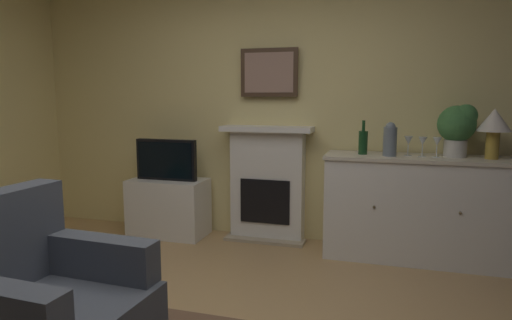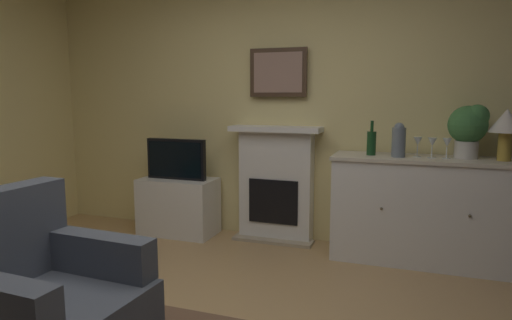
{
  "view_description": "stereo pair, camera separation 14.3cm",
  "coord_description": "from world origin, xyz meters",
  "px_view_note": "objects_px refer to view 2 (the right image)",
  "views": [
    {
      "loc": [
        0.96,
        -2.01,
        1.39
      ],
      "look_at": [
        0.19,
        0.56,
        1.0
      ],
      "focal_mm": 31.55,
      "sensor_mm": 36.0,
      "label": 1
    },
    {
      "loc": [
        1.1,
        -1.97,
        1.39
      ],
      "look_at": [
        0.19,
        0.56,
        1.0
      ],
      "focal_mm": 31.55,
      "sensor_mm": 36.0,
      "label": 2
    }
  ],
  "objects_px": {
    "vase_decorative": "(399,140)",
    "wine_glass_center": "(432,143)",
    "wine_glass_right": "(447,143)",
    "tv_cabinet": "(179,206)",
    "sideboard_cabinet": "(424,210)",
    "armchair": "(40,301)",
    "framed_picture": "(278,73)",
    "fireplace_unit": "(276,184)",
    "table_lamp": "(506,125)",
    "potted_plant_small": "(469,126)",
    "wine_glass_left": "(418,142)",
    "tv_set": "(176,159)",
    "wine_bottle": "(371,142)"
  },
  "relations": [
    {
      "from": "potted_plant_small",
      "to": "armchair",
      "type": "height_order",
      "value": "potted_plant_small"
    },
    {
      "from": "sideboard_cabinet",
      "to": "tv_set",
      "type": "relative_size",
      "value": 2.41
    },
    {
      "from": "fireplace_unit",
      "to": "framed_picture",
      "type": "bearing_deg",
      "value": 90.0
    },
    {
      "from": "wine_glass_center",
      "to": "armchair",
      "type": "height_order",
      "value": "wine_glass_center"
    },
    {
      "from": "wine_bottle",
      "to": "wine_glass_left",
      "type": "relative_size",
      "value": 1.76
    },
    {
      "from": "vase_decorative",
      "to": "wine_glass_center",
      "type": "bearing_deg",
      "value": 6.48
    },
    {
      "from": "armchair",
      "to": "vase_decorative",
      "type": "bearing_deg",
      "value": 54.58
    },
    {
      "from": "fireplace_unit",
      "to": "sideboard_cabinet",
      "type": "height_order",
      "value": "fireplace_unit"
    },
    {
      "from": "sideboard_cabinet",
      "to": "vase_decorative",
      "type": "relative_size",
      "value": 5.32
    },
    {
      "from": "wine_bottle",
      "to": "potted_plant_small",
      "type": "height_order",
      "value": "potted_plant_small"
    },
    {
      "from": "sideboard_cabinet",
      "to": "tv_cabinet",
      "type": "height_order",
      "value": "sideboard_cabinet"
    },
    {
      "from": "wine_glass_right",
      "to": "tv_set",
      "type": "height_order",
      "value": "wine_glass_right"
    },
    {
      "from": "fireplace_unit",
      "to": "potted_plant_small",
      "type": "height_order",
      "value": "potted_plant_small"
    },
    {
      "from": "fireplace_unit",
      "to": "armchair",
      "type": "relative_size",
      "value": 1.2
    },
    {
      "from": "wine_glass_left",
      "to": "tv_cabinet",
      "type": "relative_size",
      "value": 0.22
    },
    {
      "from": "sideboard_cabinet",
      "to": "tv_set",
      "type": "bearing_deg",
      "value": -179.8
    },
    {
      "from": "wine_glass_center",
      "to": "armchair",
      "type": "relative_size",
      "value": 0.18
    },
    {
      "from": "vase_decorative",
      "to": "framed_picture",
      "type": "bearing_deg",
      "value": 166.25
    },
    {
      "from": "vase_decorative",
      "to": "tv_set",
      "type": "xyz_separation_m",
      "value": [
        -2.09,
        0.04,
        -0.26
      ]
    },
    {
      "from": "table_lamp",
      "to": "vase_decorative",
      "type": "distance_m",
      "value": 0.79
    },
    {
      "from": "wine_glass_left",
      "to": "wine_glass_center",
      "type": "bearing_deg",
      "value": -13.61
    },
    {
      "from": "table_lamp",
      "to": "armchair",
      "type": "relative_size",
      "value": 0.43
    },
    {
      "from": "framed_picture",
      "to": "vase_decorative",
      "type": "height_order",
      "value": "framed_picture"
    },
    {
      "from": "tv_set",
      "to": "wine_bottle",
      "type": "bearing_deg",
      "value": 0.25
    },
    {
      "from": "wine_glass_left",
      "to": "potted_plant_small",
      "type": "distance_m",
      "value": 0.4
    },
    {
      "from": "wine_glass_right",
      "to": "tv_cabinet",
      "type": "height_order",
      "value": "wine_glass_right"
    },
    {
      "from": "wine_glass_left",
      "to": "tv_cabinet",
      "type": "distance_m",
      "value": 2.35
    },
    {
      "from": "wine_glass_center",
      "to": "fireplace_unit",
      "type": "bearing_deg",
      "value": 171.77
    },
    {
      "from": "fireplace_unit",
      "to": "table_lamp",
      "type": "xyz_separation_m",
      "value": [
        1.89,
        -0.18,
        0.62
      ]
    },
    {
      "from": "potted_plant_small",
      "to": "armchair",
      "type": "xyz_separation_m",
      "value": [
        -2.1,
        -2.31,
        -0.76
      ]
    },
    {
      "from": "framed_picture",
      "to": "wine_glass_left",
      "type": "bearing_deg",
      "value": -9.76
    },
    {
      "from": "tv_cabinet",
      "to": "sideboard_cabinet",
      "type": "bearing_deg",
      "value": -0.37
    },
    {
      "from": "fireplace_unit",
      "to": "wine_glass_left",
      "type": "xyz_separation_m",
      "value": [
        1.26,
        -0.17,
        0.46
      ]
    },
    {
      "from": "sideboard_cabinet",
      "to": "framed_picture",
      "type": "bearing_deg",
      "value": 170.53
    },
    {
      "from": "sideboard_cabinet",
      "to": "potted_plant_small",
      "type": "height_order",
      "value": "potted_plant_small"
    },
    {
      "from": "table_lamp",
      "to": "sideboard_cabinet",
      "type": "bearing_deg",
      "value": -180.0
    },
    {
      "from": "framed_picture",
      "to": "tv_set",
      "type": "bearing_deg",
      "value": -166.69
    },
    {
      "from": "wine_glass_left",
      "to": "fireplace_unit",
      "type": "bearing_deg",
      "value": 172.25
    },
    {
      "from": "framed_picture",
      "to": "vase_decorative",
      "type": "relative_size",
      "value": 1.96
    },
    {
      "from": "table_lamp",
      "to": "vase_decorative",
      "type": "relative_size",
      "value": 1.42
    },
    {
      "from": "tv_cabinet",
      "to": "wine_glass_right",
      "type": "bearing_deg",
      "value": -0.86
    },
    {
      "from": "framed_picture",
      "to": "wine_glass_right",
      "type": "distance_m",
      "value": 1.61
    },
    {
      "from": "table_lamp",
      "to": "wine_bottle",
      "type": "bearing_deg",
      "value": -179.99
    },
    {
      "from": "wine_bottle",
      "to": "potted_plant_small",
      "type": "distance_m",
      "value": 0.76
    },
    {
      "from": "wine_glass_left",
      "to": "tv_set",
      "type": "bearing_deg",
      "value": -179.64
    },
    {
      "from": "wine_bottle",
      "to": "wine_glass_center",
      "type": "distance_m",
      "value": 0.48
    },
    {
      "from": "wine_glass_right",
      "to": "table_lamp",
      "type": "bearing_deg",
      "value": 3.04
    },
    {
      "from": "fireplace_unit",
      "to": "sideboard_cabinet",
      "type": "relative_size",
      "value": 0.74
    },
    {
      "from": "wine_glass_right",
      "to": "armchair",
      "type": "xyz_separation_m",
      "value": [
        -1.94,
        -2.24,
        -0.63
      ]
    },
    {
      "from": "fireplace_unit",
      "to": "tv_cabinet",
      "type": "bearing_deg",
      "value": -170.55
    }
  ]
}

